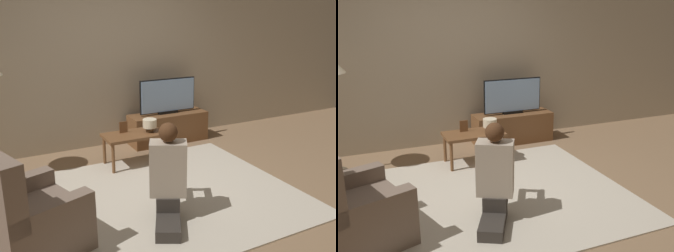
# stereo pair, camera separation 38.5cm
# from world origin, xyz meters

# --- Properties ---
(ground_plane) EXTENTS (10.00, 10.00, 0.00)m
(ground_plane) POSITION_xyz_m (0.00, 0.00, 0.00)
(ground_plane) COLOR #896B4C
(wall_back) EXTENTS (10.00, 0.06, 2.60)m
(wall_back) POSITION_xyz_m (0.00, 1.93, 1.30)
(wall_back) COLOR tan
(wall_back) RESTS_ON ground_plane
(rug) EXTENTS (2.78, 2.38, 0.02)m
(rug) POSITION_xyz_m (0.00, 0.00, 0.01)
(rug) COLOR beige
(rug) RESTS_ON ground_plane
(tv_stand) EXTENTS (1.20, 0.40, 0.45)m
(tv_stand) POSITION_xyz_m (0.87, 1.59, 0.22)
(tv_stand) COLOR brown
(tv_stand) RESTS_ON ground_plane
(tv) EXTENTS (0.90, 0.08, 0.53)m
(tv) POSITION_xyz_m (0.87, 1.60, 0.72)
(tv) COLOR black
(tv) RESTS_ON tv_stand
(coffee_table) EXTENTS (0.77, 0.43, 0.42)m
(coffee_table) POSITION_xyz_m (0.06, 0.99, 0.37)
(coffee_table) COLOR brown
(coffee_table) RESTS_ON ground_plane
(armchair) EXTENTS (0.92, 0.95, 0.93)m
(armchair) POSITION_xyz_m (-1.42, -0.35, 0.30)
(armchair) COLOR #7A6656
(armchair) RESTS_ON ground_plane
(person_kneeling) EXTENTS (0.61, 0.86, 0.95)m
(person_kneeling) POSITION_xyz_m (-0.18, -0.44, 0.46)
(person_kneeling) COLOR #332D28
(person_kneeling) RESTS_ON rug
(picture_frame) EXTENTS (0.11, 0.01, 0.15)m
(picture_frame) POSITION_xyz_m (-0.04, 1.08, 0.50)
(picture_frame) COLOR brown
(picture_frame) RESTS_ON coffee_table
(table_lamp) EXTENTS (0.18, 0.18, 0.17)m
(table_lamp) POSITION_xyz_m (0.28, 0.96, 0.52)
(table_lamp) COLOR #4C3823
(table_lamp) RESTS_ON coffee_table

